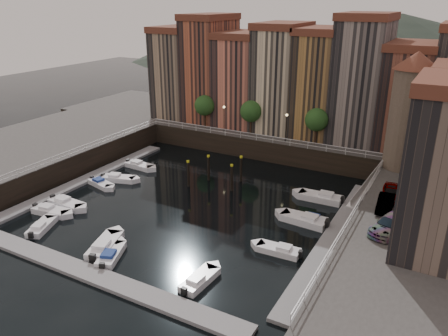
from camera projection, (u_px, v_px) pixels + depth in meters
The scene contains 30 objects.
ground at pixel (198, 201), 51.14m from camera, with size 200.00×200.00×0.00m, color black.
quay_far at pixel (282, 133), 71.85m from camera, with size 80.00×20.00×3.00m, color black.
quay_left at pixel (22, 156), 61.50m from camera, with size 20.00×36.00×3.00m, color black.
dock_left at pixel (90, 177), 57.51m from camera, with size 2.00×28.00×0.35m, color gray.
dock_right at pixel (333, 238), 43.00m from camera, with size 2.00×28.00×0.35m, color gray.
dock_near at pixel (93, 275), 37.18m from camera, with size 30.00×2.00×0.35m, color gray.
mountains at pixel (387, 47), 137.41m from camera, with size 145.00×100.00×18.00m.
far_terrace at pixel (299, 79), 64.89m from camera, with size 48.70×10.30×17.50m.
corner_tower at pixel (410, 110), 50.34m from camera, with size 5.20×5.20×13.80m.
promenade_trees at pixel (255, 112), 64.23m from camera, with size 21.20×3.20×5.20m.
street_lamps at pixel (254, 118), 63.51m from camera, with size 10.36×0.36×4.18m.
railings at pixel (219, 158), 53.76m from camera, with size 36.08×34.04×0.52m.
gangway at pixel (368, 184), 50.96m from camera, with size 2.78×8.32×3.73m.
mooring_pilings at pixel (217, 172), 55.13m from camera, with size 5.74×4.99×3.78m.
boat_left_0 at pixel (50, 211), 48.00m from camera, with size 4.64×2.14×1.04m.
boat_left_1 at pixel (66, 203), 49.71m from camera, with size 4.88×1.96×1.11m.
boat_left_2 at pixel (101, 183), 55.22m from camera, with size 4.27×2.41×0.96m.
boat_left_3 at pixel (118, 178), 56.71m from camera, with size 4.65×2.84×1.04m.
boat_left_4 at pixel (139, 165), 61.09m from camera, with size 4.59×1.88×1.04m.
boat_right_1 at pixel (279, 250), 40.57m from camera, with size 4.33×1.72×0.99m.
boat_right_2 at pixel (305, 220), 45.93m from camera, with size 5.27×2.26×1.19m.
boat_right_3 at pixel (308, 219), 46.33m from camera, with size 4.33×1.63×0.99m.
boat_right_4 at pixel (321, 197), 51.13m from camera, with size 5.30×2.05×1.21m.
boat_near_0 at pixel (41, 227), 44.68m from camera, with size 2.91×4.29×0.97m.
boat_near_1 at pixel (104, 246), 41.12m from camera, with size 3.27×5.25×1.18m.
boat_near_2 at pixel (111, 255), 39.76m from camera, with size 3.01×4.44×1.01m.
boat_near_3 at pixel (199, 280), 36.24m from camera, with size 1.84×4.38×1.00m.
car_a at pixel (391, 193), 44.40m from camera, with size 1.65×4.10×1.40m, color gray.
car_b at pixel (385, 204), 42.06m from camera, with size 1.44×4.12×1.36m, color gray.
car_c at pixel (390, 225), 37.97m from camera, with size 2.07×5.09×1.48m, color gray.
Camera 1 is at (24.86, -39.12, 22.16)m, focal length 35.00 mm.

